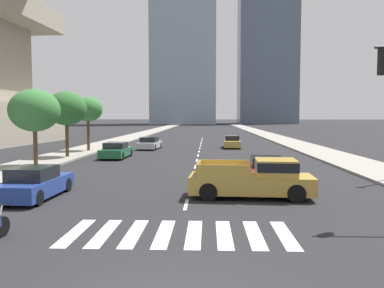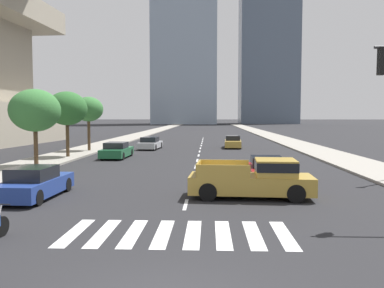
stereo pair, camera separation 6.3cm
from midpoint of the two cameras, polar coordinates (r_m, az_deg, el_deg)
name	(u,v)px [view 2 (the right image)]	position (r m, az deg, el deg)	size (l,w,h in m)	color
sidewalk_east	(326,154)	(38.80, 18.49, -1.32)	(4.00, 260.00, 0.15)	gray
sidewalk_west	(75,153)	(39.33, -16.18, -1.20)	(4.00, 260.00, 0.15)	gray
crosswalk_near	(178,234)	(12.39, -1.84, -12.52)	(6.75, 2.97, 0.01)	silver
lane_divider_center	(200,151)	(40.01, 1.13, -1.06)	(0.14, 50.00, 0.01)	silver
pickup_truck	(257,179)	(17.68, 9.23, -4.89)	(5.37, 2.34, 1.67)	#B28E38
sedan_green_0	(117,151)	(34.37, -10.53, -0.93)	(2.00, 4.72, 1.34)	#1E6038
sedan_blue_1	(35,184)	(18.64, -21.23, -5.23)	(1.92, 4.50, 1.37)	navy
sedan_silver_2	(150,144)	(42.87, -5.88, 0.06)	(2.18, 4.48, 1.31)	#B7BABF
sedan_gold_3	(233,142)	(44.77, 5.83, 0.25)	(1.96, 4.69, 1.35)	#B28E38
sedan_red_4	(267,171)	(21.69, 10.60, -3.76)	(2.00, 4.32, 1.37)	maroon
street_tree_nearest	(35,111)	(29.32, -21.24, 4.42)	(3.39, 3.39, 5.19)	#4C3823
street_tree_second	(67,109)	(35.06, -17.19, 4.79)	(3.30, 3.30, 5.39)	#4C3823
street_tree_third	(88,109)	(40.77, -14.36, 4.75)	(2.84, 2.84, 5.24)	#4C3823
office_tower_left_skyline	(185,7)	(184.51, -0.99, 18.79)	(27.51, 24.16, 111.53)	#8C9EB2
office_tower_center_skyline	(269,17)	(193.83, 10.77, 17.23)	(25.52, 20.65, 104.22)	slate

